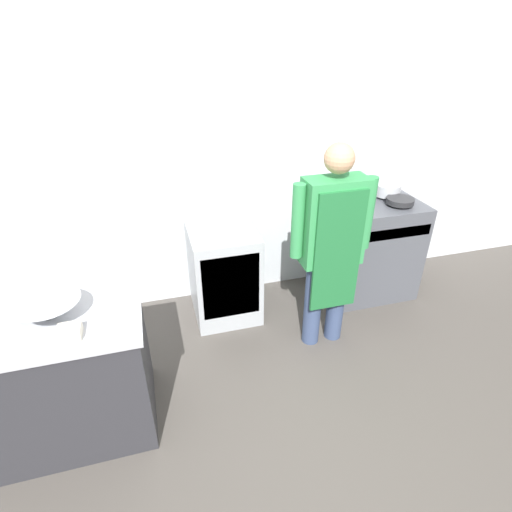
{
  "coord_description": "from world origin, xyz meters",
  "views": [
    {
      "loc": [
        -0.62,
        -1.17,
        2.29
      ],
      "look_at": [
        0.04,
        1.18,
        0.91
      ],
      "focal_mm": 28.0,
      "sensor_mm": 36.0,
      "label": 1
    }
  ],
  "objects_px": {
    "stove": "(369,248)",
    "sauce_pot": "(387,189)",
    "plastic_tub": "(69,332)",
    "stock_pot": "(354,186)",
    "saute_pan": "(400,201)",
    "person_cook": "(331,240)",
    "mixing_bowl": "(48,310)",
    "fridge_unit": "(224,273)"
  },
  "relations": [
    {
      "from": "fridge_unit",
      "to": "stock_pot",
      "type": "relative_size",
      "value": 2.51
    },
    {
      "from": "stove",
      "to": "sauce_pot",
      "type": "bearing_deg",
      "value": 33.64
    },
    {
      "from": "sauce_pot",
      "to": "plastic_tub",
      "type": "bearing_deg",
      "value": -155.27
    },
    {
      "from": "stove",
      "to": "fridge_unit",
      "type": "distance_m",
      "value": 1.42
    },
    {
      "from": "stove",
      "to": "mixing_bowl",
      "type": "height_order",
      "value": "mixing_bowl"
    },
    {
      "from": "plastic_tub",
      "to": "sauce_pot",
      "type": "bearing_deg",
      "value": 24.73
    },
    {
      "from": "stock_pot",
      "to": "sauce_pot",
      "type": "xyz_separation_m",
      "value": [
        0.35,
        0.0,
        -0.07
      ]
    },
    {
      "from": "stock_pot",
      "to": "sauce_pot",
      "type": "relative_size",
      "value": 1.38
    },
    {
      "from": "mixing_bowl",
      "to": "plastic_tub",
      "type": "height_order",
      "value": "mixing_bowl"
    },
    {
      "from": "person_cook",
      "to": "saute_pan",
      "type": "relative_size",
      "value": 6.78
    },
    {
      "from": "person_cook",
      "to": "sauce_pot",
      "type": "relative_size",
      "value": 6.91
    },
    {
      "from": "fridge_unit",
      "to": "plastic_tub",
      "type": "relative_size",
      "value": 6.86
    },
    {
      "from": "person_cook",
      "to": "sauce_pot",
      "type": "distance_m",
      "value": 1.12
    },
    {
      "from": "person_cook",
      "to": "saute_pan",
      "type": "height_order",
      "value": "person_cook"
    },
    {
      "from": "stock_pot",
      "to": "fridge_unit",
      "type": "bearing_deg",
      "value": -176.14
    },
    {
      "from": "saute_pan",
      "to": "person_cook",
      "type": "bearing_deg",
      "value": -151.9
    },
    {
      "from": "fridge_unit",
      "to": "plastic_tub",
      "type": "bearing_deg",
      "value": -132.87
    },
    {
      "from": "mixing_bowl",
      "to": "sauce_pot",
      "type": "xyz_separation_m",
      "value": [
        2.76,
        1.02,
        0.08
      ]
    },
    {
      "from": "sauce_pot",
      "to": "person_cook",
      "type": "bearing_deg",
      "value": -141.99
    },
    {
      "from": "stove",
      "to": "stock_pot",
      "type": "bearing_deg",
      "value": 149.4
    },
    {
      "from": "sauce_pot",
      "to": "stock_pot",
      "type": "bearing_deg",
      "value": 180.0
    },
    {
      "from": "person_cook",
      "to": "stock_pot",
      "type": "distance_m",
      "value": 0.88
    },
    {
      "from": "stock_pot",
      "to": "sauce_pot",
      "type": "bearing_deg",
      "value": 0.0
    },
    {
      "from": "fridge_unit",
      "to": "person_cook",
      "type": "relative_size",
      "value": 0.5
    },
    {
      "from": "mixing_bowl",
      "to": "saute_pan",
      "type": "xyz_separation_m",
      "value": [
        2.76,
        0.81,
        0.05
      ]
    },
    {
      "from": "saute_pan",
      "to": "stock_pot",
      "type": "bearing_deg",
      "value": 148.2
    },
    {
      "from": "person_cook",
      "to": "mixing_bowl",
      "type": "bearing_deg",
      "value": -169.81
    },
    {
      "from": "mixing_bowl",
      "to": "stock_pot",
      "type": "height_order",
      "value": "stock_pot"
    },
    {
      "from": "fridge_unit",
      "to": "stock_pot",
      "type": "xyz_separation_m",
      "value": [
        1.23,
        0.08,
        0.66
      ]
    },
    {
      "from": "mixing_bowl",
      "to": "sauce_pot",
      "type": "height_order",
      "value": "sauce_pot"
    },
    {
      "from": "mixing_bowl",
      "to": "saute_pan",
      "type": "relative_size",
      "value": 1.52
    },
    {
      "from": "fridge_unit",
      "to": "plastic_tub",
      "type": "xyz_separation_m",
      "value": [
        -1.05,
        -1.13,
        0.48
      ]
    },
    {
      "from": "stove",
      "to": "mixing_bowl",
      "type": "distance_m",
      "value": 2.79
    },
    {
      "from": "stove",
      "to": "sauce_pot",
      "type": "height_order",
      "value": "sauce_pot"
    },
    {
      "from": "fridge_unit",
      "to": "plastic_tub",
      "type": "distance_m",
      "value": 1.61
    },
    {
      "from": "mixing_bowl",
      "to": "stock_pot",
      "type": "relative_size",
      "value": 1.12
    },
    {
      "from": "plastic_tub",
      "to": "saute_pan",
      "type": "bearing_deg",
      "value": 20.71
    },
    {
      "from": "fridge_unit",
      "to": "plastic_tub",
      "type": "height_order",
      "value": "plastic_tub"
    },
    {
      "from": "saute_pan",
      "to": "sauce_pot",
      "type": "distance_m",
      "value": 0.22
    },
    {
      "from": "person_cook",
      "to": "fridge_unit",
      "type": "bearing_deg",
      "value": 139.5
    },
    {
      "from": "mixing_bowl",
      "to": "saute_pan",
      "type": "height_order",
      "value": "saute_pan"
    },
    {
      "from": "person_cook",
      "to": "mixing_bowl",
      "type": "xyz_separation_m",
      "value": [
        -1.88,
        -0.34,
        -0.01
      ]
    }
  ]
}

